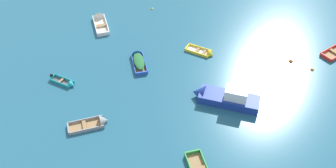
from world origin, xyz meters
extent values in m
cube|color=#99754C|center=(17.14, 24.83, 0.05)|extent=(3.25, 3.05, 0.10)
cube|color=red|center=(16.69, 25.35, 0.19)|extent=(2.58, 2.25, 0.39)
cube|color=red|center=(15.87, 23.74, 0.19)|extent=(0.97, 1.10, 0.39)
cube|color=#937047|center=(17.00, 24.72, 0.27)|extent=(1.06, 1.14, 0.03)
cube|color=#288C3D|center=(2.82, 10.26, 0.21)|extent=(1.19, 0.56, 0.42)
cube|color=#99754C|center=(-3.29, 20.63, 0.05)|extent=(2.06, 3.28, 0.10)
cube|color=blue|center=(-3.84, 20.44, 0.19)|extent=(1.13, 3.07, 0.38)
cube|color=blue|center=(-2.73, 20.83, 0.19)|extent=(1.13, 3.07, 0.38)
cube|color=blue|center=(-2.75, 19.11, 0.19)|extent=(1.13, 0.50, 0.38)
cone|color=blue|center=(-3.84, 22.22, 0.21)|extent=(1.31, 1.07, 1.13)
cube|color=#937047|center=(-3.23, 20.47, 0.27)|extent=(1.11, 0.67, 0.03)
cube|color=#937047|center=(-3.54, 21.36, 0.27)|extent=(1.11, 0.67, 0.03)
ellipsoid|color=#236633|center=(-3.29, 20.63, 0.50)|extent=(1.93, 3.01, 0.34)
cube|color=beige|center=(-8.88, 26.92, 0.06)|extent=(2.59, 3.86, 0.11)
cube|color=white|center=(-9.50, 26.65, 0.22)|extent=(1.58, 3.55, 0.45)
cube|color=white|center=(-8.26, 27.18, 0.22)|extent=(1.58, 3.55, 0.45)
cube|color=white|center=(-8.13, 25.16, 0.22)|extent=(1.26, 0.64, 0.45)
cone|color=white|center=(-9.66, 28.75, 0.25)|extent=(1.53, 1.31, 1.29)
cube|color=#937047|center=(-8.80, 26.73, 0.31)|extent=(1.26, 0.84, 0.03)
cube|color=beige|center=(2.66, 23.45, 0.04)|extent=(2.77, 1.88, 0.07)
cube|color=yellow|center=(2.85, 23.95, 0.15)|extent=(2.53, 1.04, 0.29)
cube|color=yellow|center=(2.46, 22.94, 0.15)|extent=(2.53, 1.04, 0.29)
cube|color=yellow|center=(1.40, 23.93, 0.15)|extent=(0.49, 1.03, 0.29)
cone|color=yellow|center=(3.96, 22.94, 0.16)|extent=(0.95, 1.19, 1.04)
cube|color=#937047|center=(2.53, 23.50, 0.20)|extent=(0.61, 1.01, 0.03)
cube|color=#937047|center=(3.26, 23.21, 0.20)|extent=(0.61, 1.01, 0.03)
cube|color=navy|center=(5.76, 16.28, 0.41)|extent=(5.68, 2.77, 0.82)
cone|color=navy|center=(2.97, 16.77, 0.45)|extent=(1.34, 1.73, 1.57)
cube|color=white|center=(6.29, 16.19, 1.33)|extent=(2.16, 1.66, 1.03)
cube|color=black|center=(5.44, 16.34, 1.54)|extent=(0.38, 1.28, 0.45)
cube|color=#4C4C51|center=(-10.23, 17.16, 0.04)|extent=(2.35, 1.46, 0.08)
cube|color=teal|center=(-10.09, 17.53, 0.17)|extent=(2.20, 0.86, 0.33)
cube|color=teal|center=(-10.36, 16.80, 0.17)|extent=(2.20, 0.86, 0.33)
cube|color=teal|center=(-11.32, 17.57, 0.17)|extent=(0.34, 0.74, 0.33)
cone|color=teal|center=(-9.09, 16.74, 0.18)|extent=(0.76, 0.88, 0.74)
cube|color=#937047|center=(-10.34, 17.20, 0.23)|extent=(0.47, 0.74, 0.03)
cube|color=black|center=(-11.41, 17.60, 0.28)|extent=(0.27, 0.26, 0.47)
cube|color=#99754C|center=(-6.39, 12.10, 0.04)|extent=(3.07, 2.14, 0.08)
cube|color=gray|center=(-6.62, 12.64, 0.16)|extent=(2.78, 1.24, 0.32)
cube|color=gray|center=(-6.15, 11.55, 0.16)|extent=(2.78, 1.24, 0.32)
cube|color=gray|center=(-7.76, 11.51, 0.16)|extent=(0.57, 1.12, 0.32)
cone|color=gray|center=(-4.95, 12.70, 0.18)|extent=(1.07, 1.32, 1.14)
cube|color=#937047|center=(-6.53, 12.03, 0.23)|extent=(0.70, 1.10, 0.03)
sphere|color=orange|center=(12.25, 22.90, 0.00)|extent=(0.45, 0.45, 0.45)
sphere|color=orange|center=(14.22, 21.80, 0.00)|extent=(0.35, 0.35, 0.35)
sphere|color=yellow|center=(-3.50, 31.34, 0.00)|extent=(0.32, 0.32, 0.32)
camera|label=1|loc=(2.76, -6.40, 23.49)|focal=37.71mm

